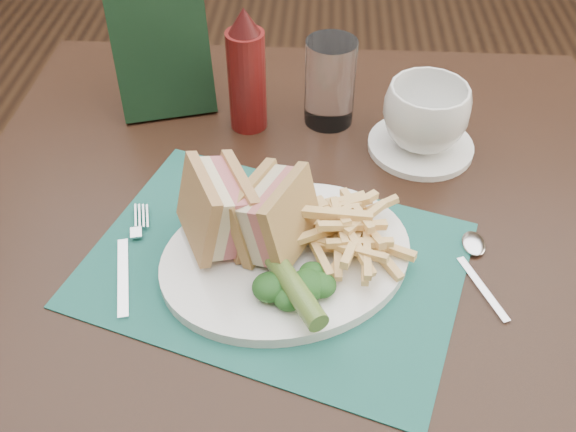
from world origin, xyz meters
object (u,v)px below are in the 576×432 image
(table_main, at_px, (300,349))
(plate, at_px, (286,257))
(saucer, at_px, (420,146))
(sandwich_half_b, at_px, (259,210))
(drinking_glass, at_px, (330,82))
(coffee_cup, at_px, (426,116))
(placemat, at_px, (274,263))
(check_presenter, at_px, (160,40))
(sandwich_half_a, at_px, (199,212))
(ketchup_bottle, at_px, (246,70))

(table_main, xyz_separation_m, plate, (-0.01, -0.14, 0.38))
(plate, height_order, saucer, plate)
(sandwich_half_b, xyz_separation_m, drinking_glass, (0.08, 0.28, -0.00))
(plate, xyz_separation_m, coffee_cup, (0.18, 0.23, 0.05))
(placemat, distance_m, saucer, 0.30)
(placemat, xyz_separation_m, check_presenter, (-0.19, 0.32, 0.11))
(placemat, xyz_separation_m, sandwich_half_a, (-0.09, 0.01, 0.07))
(placemat, relative_size, check_presenter, 1.88)
(sandwich_half_a, bearing_deg, placemat, -34.04)
(sandwich_half_a, distance_m, ketchup_bottle, 0.27)
(plate, distance_m, drinking_glass, 0.30)
(saucer, distance_m, check_presenter, 0.40)
(sandwich_half_b, bearing_deg, coffee_cup, 69.84)
(sandwich_half_a, height_order, sandwich_half_b, sandwich_half_a)
(coffee_cup, xyz_separation_m, ketchup_bottle, (-0.25, 0.04, 0.04))
(sandwich_half_b, height_order, drinking_glass, drinking_glass)
(plate, xyz_separation_m, ketchup_bottle, (-0.07, 0.27, 0.08))
(saucer, relative_size, drinking_glass, 1.15)
(plate, bearing_deg, sandwich_half_b, 126.60)
(check_presenter, bearing_deg, sandwich_half_b, -77.58)
(sandwich_half_b, distance_m, ketchup_bottle, 0.26)
(ketchup_bottle, xyz_separation_m, check_presenter, (-0.13, 0.04, 0.02))
(plate, relative_size, sandwich_half_b, 3.09)
(sandwich_half_b, distance_m, saucer, 0.31)
(saucer, bearing_deg, drinking_glass, 154.19)
(coffee_cup, bearing_deg, ketchup_bottle, 170.01)
(sandwich_half_a, distance_m, sandwich_half_b, 0.07)
(sandwich_half_a, relative_size, drinking_glass, 0.77)
(ketchup_bottle, bearing_deg, sandwich_half_b, -80.96)
(sandwich_half_a, relative_size, saucer, 0.66)
(sandwich_half_b, bearing_deg, check_presenter, 143.86)
(coffee_cup, bearing_deg, saucer, 0.00)
(check_presenter, bearing_deg, saucer, -30.15)
(placemat, bearing_deg, drinking_glass, 78.78)
(check_presenter, bearing_deg, drinking_glass, -22.70)
(drinking_glass, bearing_deg, sandwich_half_a, -116.92)
(sandwich_half_a, relative_size, sandwich_half_b, 1.03)
(saucer, xyz_separation_m, drinking_glass, (-0.13, 0.06, 0.06))
(sandwich_half_b, relative_size, ketchup_bottle, 0.52)
(table_main, bearing_deg, sandwich_half_b, -111.34)
(coffee_cup, bearing_deg, sandwich_half_b, -134.62)
(placemat, bearing_deg, ketchup_bottle, 101.92)
(saucer, height_order, drinking_glass, drinking_glass)
(sandwich_half_a, bearing_deg, coffee_cup, 12.87)
(coffee_cup, bearing_deg, sandwich_half_a, -141.36)
(sandwich_half_b, xyz_separation_m, saucer, (0.21, 0.21, -0.06))
(sandwich_half_a, xyz_separation_m, check_presenter, (-0.10, 0.31, 0.04))
(drinking_glass, bearing_deg, table_main, -101.13)
(table_main, bearing_deg, ketchup_bottle, 122.05)
(plate, bearing_deg, drinking_glass, 56.86)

